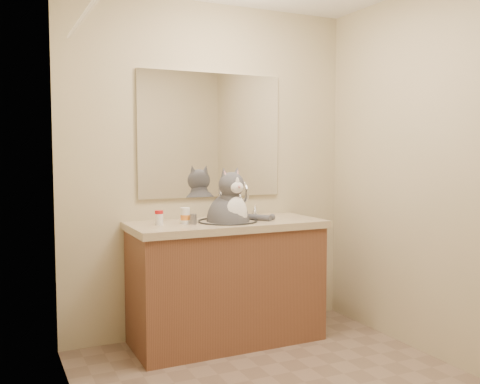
% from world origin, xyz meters
% --- Properties ---
extents(room, '(2.22, 2.52, 2.42)m').
position_xyz_m(room, '(0.00, 0.00, 1.20)').
color(room, '#816B59').
rests_on(room, ground).
extents(vanity, '(1.34, 0.59, 1.12)m').
position_xyz_m(vanity, '(0.00, 0.96, 0.44)').
color(vanity, brown).
rests_on(vanity, ground).
extents(mirror, '(1.10, 0.02, 0.90)m').
position_xyz_m(mirror, '(0.00, 1.24, 1.45)').
color(mirror, white).
rests_on(mirror, room).
extents(shower_curtain, '(0.02, 1.30, 1.93)m').
position_xyz_m(shower_curtain, '(-1.05, 0.10, 1.03)').
color(shower_curtain, beige).
rests_on(shower_curtain, ground).
extents(cat, '(0.46, 0.36, 0.59)m').
position_xyz_m(cat, '(0.01, 0.95, 0.88)').
color(cat, '#49494E').
rests_on(cat, vanity).
extents(pill_bottle_redcap, '(0.07, 0.07, 0.10)m').
position_xyz_m(pill_bottle_redcap, '(-0.47, 0.98, 0.90)').
color(pill_bottle_redcap, white).
rests_on(pill_bottle_redcap, vanity).
extents(pill_bottle_orange, '(0.07, 0.07, 0.11)m').
position_xyz_m(pill_bottle_orange, '(-0.30, 0.96, 0.90)').
color(pill_bottle_orange, white).
rests_on(pill_bottle_orange, vanity).
extents(grey_canister, '(0.05, 0.05, 0.07)m').
position_xyz_m(grey_canister, '(-0.26, 0.92, 0.88)').
color(grey_canister, slate).
rests_on(grey_canister, vanity).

